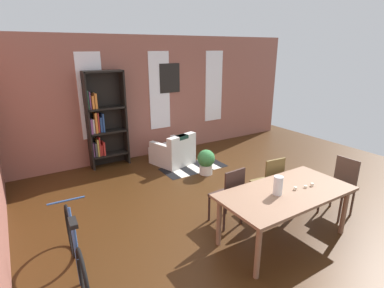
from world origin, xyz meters
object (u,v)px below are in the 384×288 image
(dining_table, at_px, (286,196))
(armchair_white, at_px, (174,152))
(dining_chair_head_right, at_px, (341,185))
(bookshelf_tall, at_px, (103,121))
(dining_chair_far_right, at_px, (269,182))
(bicycle_second, at_px, (76,252))
(vase_on_table, at_px, (278,185))
(potted_plant_by_shelf, at_px, (206,161))
(dining_chair_far_left, at_px, (229,195))

(dining_table, relative_size, armchair_white, 1.95)
(dining_chair_head_right, relative_size, bookshelf_tall, 0.44)
(dining_chair_far_right, height_order, bookshelf_tall, bookshelf_tall)
(bookshelf_tall, relative_size, bicycle_second, 1.25)
(dining_chair_head_right, relative_size, bicycle_second, 0.55)
(bicycle_second, bearing_deg, bookshelf_tall, 67.88)
(bicycle_second, bearing_deg, vase_on_table, -16.90)
(dining_chair_far_right, relative_size, bicycle_second, 0.55)
(dining_table, distance_m, potted_plant_by_shelf, 2.56)
(dining_chair_far_right, bearing_deg, dining_chair_head_right, -37.64)
(bookshelf_tall, height_order, potted_plant_by_shelf, bookshelf_tall)
(dining_chair_head_right, relative_size, armchair_white, 0.96)
(dining_chair_far_right, distance_m, armchair_white, 2.75)
(dining_table, distance_m, bookshelf_tall, 4.35)
(vase_on_table, distance_m, dining_chair_far_right, 1.00)
(dining_chair_far_left, bearing_deg, bookshelf_tall, 104.19)
(dining_chair_far_right, xyz_separation_m, potted_plant_by_shelf, (-0.04, 1.79, -0.21))
(vase_on_table, bearing_deg, dining_chair_far_left, 109.51)
(dining_chair_far_left, height_order, bicycle_second, dining_chair_far_left)
(dining_chair_far_right, bearing_deg, bicycle_second, 179.03)
(armchair_white, xyz_separation_m, potted_plant_by_shelf, (0.30, -0.93, 0.02))
(dining_table, height_order, potted_plant_by_shelf, dining_table)
(vase_on_table, bearing_deg, bookshelf_tall, 105.12)
(armchair_white, bearing_deg, vase_on_table, -94.55)
(dining_chair_head_right, xyz_separation_m, dining_chair_far_left, (-1.76, 0.70, 0.00))
(dining_chair_far_left, relative_size, armchair_white, 0.96)
(dining_chair_far_right, xyz_separation_m, bicycle_second, (-3.10, 0.05, -0.16))
(potted_plant_by_shelf, bearing_deg, dining_table, -98.86)
(vase_on_table, distance_m, bookshelf_tall, 4.29)
(dining_chair_head_right, xyz_separation_m, bookshelf_tall, (-2.63, 4.13, 0.56))
(armchair_white, bearing_deg, bicycle_second, -136.00)
(vase_on_table, height_order, dining_chair_head_right, vase_on_table)
(dining_chair_far_right, xyz_separation_m, armchair_white, (-0.33, 2.72, -0.23))
(dining_table, bearing_deg, bicycle_second, 164.17)
(dining_table, distance_m, armchair_white, 3.45)
(dining_table, height_order, bicycle_second, bicycle_second)
(dining_chair_far_left, relative_size, bicycle_second, 0.55)
(armchair_white, bearing_deg, dining_table, -91.56)
(vase_on_table, relative_size, potted_plant_by_shelf, 0.47)
(dining_chair_far_right, relative_size, dining_chair_head_right, 1.00)
(dining_chair_far_right, distance_m, bookshelf_tall, 3.88)
(bicycle_second, height_order, potted_plant_by_shelf, bicycle_second)
(dining_table, relative_size, dining_chair_head_right, 2.02)
(vase_on_table, bearing_deg, dining_table, -0.00)
(dining_chair_far_right, bearing_deg, dining_table, -121.12)
(vase_on_table, xyz_separation_m, armchair_white, (0.27, 3.43, -0.61))
(dining_chair_head_right, bearing_deg, bicycle_second, 169.34)
(armchair_white, bearing_deg, dining_chair_far_left, -100.86)
(dining_chair_far_left, height_order, armchair_white, dining_chair_far_left)
(bookshelf_tall, bearing_deg, dining_chair_far_right, -63.36)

